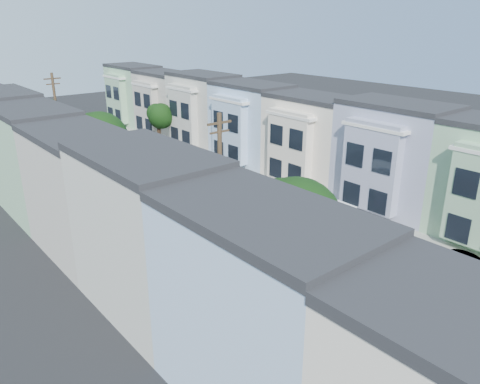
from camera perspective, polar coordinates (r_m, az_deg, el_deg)
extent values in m
plane|color=black|center=(31.91, 9.08, -7.83)|extent=(160.00, 160.00, 0.00)
cube|color=black|center=(42.25, -6.28, -0.43)|extent=(12.00, 70.00, 0.02)
cube|color=gray|center=(39.48, -13.59, -2.33)|extent=(0.30, 70.00, 0.15)
cube|color=gray|center=(45.62, 0.03, 1.38)|extent=(0.30, 70.00, 0.15)
cube|color=gray|center=(38.99, -15.28, -2.79)|extent=(2.60, 70.00, 0.15)
cube|color=gray|center=(46.42, 1.26, 1.72)|extent=(2.60, 70.00, 0.15)
cube|color=gold|center=(42.26, -6.28, -0.44)|extent=(0.12, 70.00, 0.01)
cube|color=white|center=(37.79, -20.47, -4.28)|extent=(5.00, 70.00, 8.50)
cube|color=white|center=(48.91, 4.62, 2.54)|extent=(5.00, 70.00, 8.50)
cylinder|color=black|center=(24.44, 5.75, -11.87)|extent=(0.44, 0.44, 3.90)
sphere|color=black|center=(22.93, 6.59, -3.99)|extent=(4.70, 4.70, 4.70)
cylinder|color=black|center=(30.50, -6.11, -5.43)|extent=(0.44, 0.44, 3.44)
sphere|color=black|center=(29.36, -5.87, 0.61)|extent=(4.65, 4.65, 4.65)
cylinder|color=black|center=(41.65, -16.65, 1.28)|extent=(0.44, 0.44, 3.82)
sphere|color=black|center=(40.78, -16.77, 6.09)|extent=(4.70, 4.70, 4.70)
cylinder|color=black|center=(53.87, -22.46, 4.54)|extent=(0.44, 0.44, 3.27)
sphere|color=black|center=(53.24, -22.63, 7.99)|extent=(4.70, 4.70, 4.70)
cylinder|color=black|center=(58.30, -9.81, 6.67)|extent=(0.44, 0.44, 2.78)
sphere|color=black|center=(57.92, -9.70, 9.09)|extent=(3.10, 3.10, 3.10)
cylinder|color=#42301E|center=(27.15, -2.38, -1.12)|extent=(0.26, 0.26, 10.00)
cube|color=#42301E|center=(25.82, -2.53, 8.41)|extent=(1.60, 0.12, 0.12)
cylinder|color=#42301E|center=(49.58, -21.22, 7.46)|extent=(0.26, 0.26, 10.00)
cube|color=#42301E|center=(48.86, -21.91, 12.71)|extent=(1.60, 0.12, 0.12)
cube|color=white|center=(33.35, 9.79, -3.04)|extent=(2.38, 4.27, 2.33)
cube|color=white|center=(35.31, 5.95, -1.66)|extent=(2.38, 1.98, 2.14)
cube|color=black|center=(34.40, 8.54, -4.56)|extent=(2.19, 6.13, 0.24)
cube|color=#2D0A51|center=(31.78, 12.31, -3.89)|extent=(0.89, 0.04, 0.44)
cube|color=#198C1E|center=(32.37, 13.19, -3.51)|extent=(0.69, 0.04, 0.44)
cylinder|color=black|center=(32.52, 9.96, -6.43)|extent=(0.28, 0.89, 0.89)
cylinder|color=black|center=(34.04, 12.33, -5.33)|extent=(0.28, 0.89, 0.89)
cylinder|color=black|center=(34.93, 4.99, -4.22)|extent=(0.28, 0.89, 0.89)
cylinder|color=black|center=(36.35, 7.40, -3.29)|extent=(0.28, 0.89, 0.89)
imported|color=black|center=(40.94, -1.82, -0.03)|extent=(2.01, 4.23, 1.32)
imported|color=black|center=(24.99, 12.44, -15.00)|extent=(2.24, 4.86, 1.35)
imported|color=#94949C|center=(29.06, 1.33, -9.13)|extent=(2.36, 4.66, 1.26)
imported|color=#500A11|center=(35.70, -8.42, -3.30)|extent=(1.65, 4.45, 1.47)
imported|color=#5D5D5D|center=(31.78, 26.01, -8.46)|extent=(1.85, 4.45, 1.45)
imported|color=silver|center=(35.04, 14.62, -4.22)|extent=(2.35, 5.08, 1.49)
imported|color=black|center=(48.24, -4.54, 3.17)|extent=(1.53, 4.26, 1.41)
imported|color=black|center=(53.53, -8.63, 4.66)|extent=(1.78, 4.20, 1.26)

